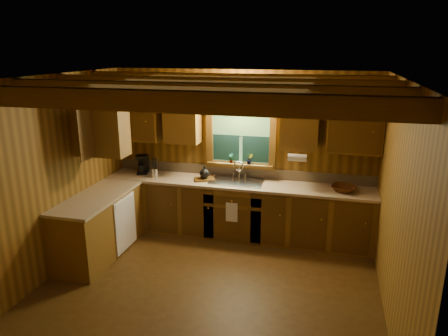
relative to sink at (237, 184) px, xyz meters
name	(u,v)px	position (x,y,z in m)	size (l,w,h in m)	color
room	(207,190)	(0.00, -1.60, 0.44)	(4.20, 4.20, 4.20)	#4A3112
ceiling_beams	(206,88)	(0.00, -1.60, 1.63)	(4.20, 2.54, 0.18)	brown
base_cabinets	(201,214)	(-0.49, -0.32, -0.43)	(4.20, 2.22, 0.86)	brown
countertop	(202,187)	(-0.48, -0.31, 0.02)	(4.20, 2.24, 0.04)	tan
backsplash	(241,172)	(0.00, 0.28, 0.12)	(4.20, 0.02, 0.16)	tan
dishwasher_panel	(125,223)	(-1.47, -0.92, -0.43)	(0.02, 0.60, 0.80)	white
upper_cabinets	(198,123)	(-0.56, -0.18, 0.98)	(4.19, 1.77, 0.78)	brown
window	(241,139)	(0.00, 0.26, 0.67)	(1.12, 0.08, 1.00)	brown
window_sill	(240,165)	(0.00, 0.22, 0.26)	(1.06, 0.14, 0.04)	brown
wall_sconce	(240,99)	(0.00, 0.14, 1.31)	(0.45, 0.21, 0.17)	black
paper_towel_roll	(297,158)	(0.92, -0.07, 0.51)	(0.11, 0.11, 0.27)	white
dish_towel	(232,212)	(0.00, -0.34, -0.34)	(0.18, 0.01, 0.30)	white
sink	(237,184)	(0.00, 0.00, 0.00)	(0.82, 0.48, 0.43)	silver
coffee_maker	(143,164)	(-1.62, 0.07, 0.20)	(0.17, 0.22, 0.31)	black
utensil_crock	(155,172)	(-1.35, -0.08, 0.12)	(0.11, 0.11, 0.32)	silver
cutting_board	(204,179)	(-0.52, -0.04, 0.06)	(0.31, 0.22, 0.03)	#4E3310
teakettle	(204,174)	(-0.52, -0.04, 0.15)	(0.16, 0.16, 0.20)	black
wicker_basket	(344,188)	(1.61, -0.05, 0.09)	(0.35, 0.35, 0.09)	#48230C
potted_plant_left	(231,158)	(-0.15, 0.22, 0.36)	(0.08, 0.06, 0.16)	#4E3310
potted_plant_right	(250,159)	(0.16, 0.21, 0.37)	(0.10, 0.08, 0.17)	#4E3310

